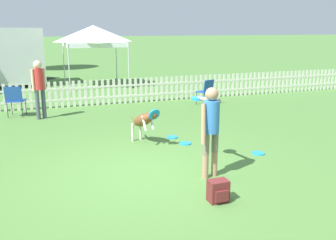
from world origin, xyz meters
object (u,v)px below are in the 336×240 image
object	(u,v)px
handler_person	(210,122)
canopy_tent_secondary	(94,36)
folding_chair_blue_left	(15,98)
leaping_dog	(144,120)
frisbee_midfield	(172,137)
frisbee_near_dog	(185,143)
backpack_on_grass	(218,191)
folding_chair_green_right	(206,90)
spectator_standing	(39,84)
frisbee_near_handler	(258,153)

from	to	relation	value
handler_person	canopy_tent_secondary	world-z (taller)	canopy_tent_secondary
handler_person	folding_chair_blue_left	distance (m)	6.86
leaping_dog	frisbee_midfield	distance (m)	0.97
frisbee_near_dog	backpack_on_grass	world-z (taller)	backpack_on_grass
frisbee_near_dog	canopy_tent_secondary	distance (m)	9.58
handler_person	backpack_on_grass	bearing A→B (deg)	-121.44
folding_chair_green_right	canopy_tent_secondary	bearing A→B (deg)	-84.29
folding_chair_blue_left	spectator_standing	size ratio (longest dim) A/B	0.55
spectator_standing	folding_chair_green_right	bearing A→B (deg)	159.74
frisbee_near_dog	folding_chair_blue_left	xyz separation A→B (m)	(-3.64, 4.12, 0.54)
frisbee_near_dog	canopy_tent_secondary	bearing A→B (deg)	92.92
frisbee_midfield	folding_chair_green_right	size ratio (longest dim) A/B	0.30
folding_chair_blue_left	canopy_tent_secondary	distance (m)	6.30
handler_person	canopy_tent_secondary	xyz separation A→B (m)	(-0.14, 11.19, 1.22)
handler_person	spectator_standing	size ratio (longest dim) A/B	0.95
folding_chair_green_right	frisbee_midfield	bearing A→B (deg)	31.90
frisbee_near_handler	backpack_on_grass	bearing A→B (deg)	-136.92
backpack_on_grass	spectator_standing	xyz separation A→B (m)	(-2.31, 6.44, 0.84)
frisbee_near_dog	folding_chair_green_right	size ratio (longest dim) A/B	0.30
folding_chair_green_right	spectator_standing	size ratio (longest dim) A/B	0.52
backpack_on_grass	canopy_tent_secondary	bearing A→B (deg)	89.25
canopy_tent_secondary	spectator_standing	bearing A→B (deg)	-113.49
frisbee_midfield	canopy_tent_secondary	distance (m)	9.04
frisbee_midfield	folding_chair_blue_left	world-z (taller)	folding_chair_blue_left
canopy_tent_secondary	folding_chair_green_right	bearing A→B (deg)	-63.01
leaping_dog	folding_chair_green_right	size ratio (longest dim) A/B	1.37
frisbee_near_handler	folding_chair_blue_left	xyz separation A→B (m)	(-4.80, 5.27, 0.54)
leaping_dog	folding_chair_blue_left	bearing A→B (deg)	-67.65
frisbee_near_handler	frisbee_near_dog	xyz separation A→B (m)	(-1.16, 1.15, 0.00)
handler_person	frisbee_midfield	distance (m)	2.62
frisbee_midfield	spectator_standing	size ratio (longest dim) A/B	0.16
backpack_on_grass	frisbee_midfield	bearing A→B (deg)	81.06
frisbee_midfield	folding_chair_blue_left	distance (m)	5.05
frisbee_midfield	backpack_on_grass	bearing A→B (deg)	-98.94
backpack_on_grass	spectator_standing	world-z (taller)	spectator_standing
folding_chair_blue_left	canopy_tent_secondary	world-z (taller)	canopy_tent_secondary
folding_chair_blue_left	frisbee_near_handler	bearing A→B (deg)	146.42
leaping_dog	frisbee_near_dog	distance (m)	1.07
handler_person	leaping_dog	world-z (taller)	handler_person
leaping_dog	frisbee_near_handler	size ratio (longest dim) A/B	4.53
frisbee_near_dog	canopy_tent_secondary	xyz separation A→B (m)	(-0.47, 9.32, 2.18)
canopy_tent_secondary	leaping_dog	bearing A→B (deg)	-92.51
canopy_tent_secondary	folding_chair_blue_left	bearing A→B (deg)	-121.36
frisbee_near_dog	spectator_standing	size ratio (longest dim) A/B	0.16
frisbee_near_dog	folding_chair_green_right	xyz separation A→B (m)	(2.33, 3.81, 0.51)
handler_person	leaping_dog	distance (m)	2.29
folding_chair_green_right	backpack_on_grass	bearing A→B (deg)	44.62
backpack_on_grass	folding_chair_blue_left	world-z (taller)	folding_chair_blue_left
handler_person	spectator_standing	xyz separation A→B (m)	(-2.62, 5.49, 0.03)
handler_person	frisbee_near_handler	distance (m)	1.92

